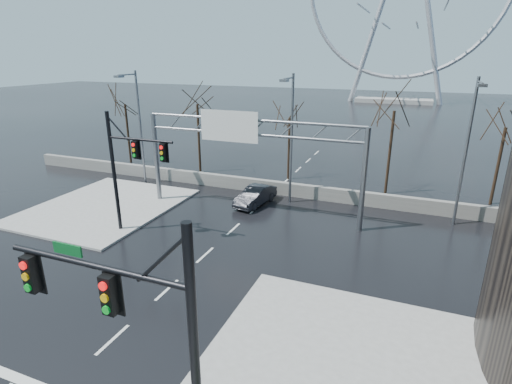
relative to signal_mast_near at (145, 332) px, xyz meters
The scene contains 16 objects.
ground 8.15m from the signal_mast_near, 141.85° to the left, with size 260.00×260.00×0.00m, color black.
sidewalk_right_ext 9.12m from the signal_mast_near, 51.18° to the left, with size 12.00×10.00×0.15m, color gray.
sidewalk_far 23.25m from the signal_mast_near, 135.18° to the left, with size 10.00×12.00×0.15m, color gray.
barrier_wall 24.96m from the signal_mast_near, 102.07° to the left, with size 52.00×0.50×1.10m, color slate.
signal_mast_near is the anchor object (origin of this frame).
signal_mast_far 17.03m from the signal_mast_near, 130.26° to the left, with size 4.72×0.41×8.00m.
sign_gantry 19.79m from the signal_mast_near, 106.19° to the left, with size 16.36×0.40×7.60m.
streetlight_left 28.07m from the signal_mast_near, 127.67° to the left, with size 0.50×2.55×10.00m.
streetlight_mid 22.44m from the signal_mast_near, 98.05° to the left, with size 0.50×2.55×10.00m.
streetlight_right 23.92m from the signal_mast_near, 68.25° to the left, with size 0.50×2.55×10.00m.
tree_far_left 36.36m from the signal_mast_near, 129.53° to the left, with size 3.50×3.50×7.00m.
tree_left 30.98m from the signal_mast_near, 117.18° to the left, with size 3.75×3.75×7.50m.
tree_center 29.00m from the signal_mast_near, 100.21° to the left, with size 3.25×3.25×6.50m.
tree_right 27.84m from the signal_mast_near, 82.02° to the left, with size 3.90×3.90×7.80m.
tree_far_right 30.45m from the signal_mast_near, 67.07° to the left, with size 3.40×3.40×6.80m.
car 22.14m from the signal_mast_near, 104.71° to the left, with size 1.52×4.36×1.44m, color black.
Camera 1 is at (10.67, -10.54, 11.30)m, focal length 28.00 mm.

